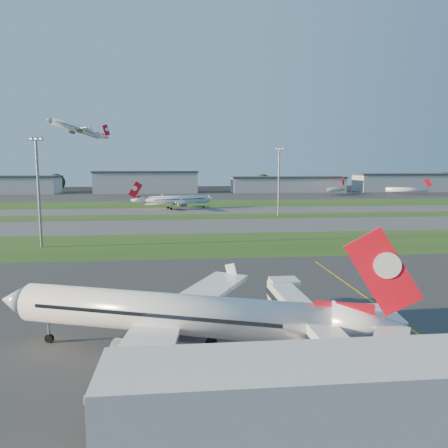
{
  "coord_description": "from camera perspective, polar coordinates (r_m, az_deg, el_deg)",
  "views": [
    {
      "loc": [
        -22.13,
        -53.86,
        19.43
      ],
      "look_at": [
        -12.9,
        37.35,
        7.0
      ],
      "focal_mm": 35.0,
      "sensor_mm": 36.0,
      "label": 1
    }
  ],
  "objects": [
    {
      "name": "yellow_line",
      "position": [
        63.36,
        20.26,
        -10.63
      ],
      "size": [
        0.25,
        60.0,
        0.02
      ],
      "primitive_type": "cube",
      "color": "gold",
      "rests_on": "ground"
    },
    {
      "name": "tree_mid_west",
      "position": [
        320.16,
        -5.42,
        5.25
      ],
      "size": [
        9.9,
        9.9,
        10.8
      ],
      "color": "black",
      "rests_on": "ground"
    },
    {
      "name": "hangar_far_east",
      "position": [
        356.28,
        24.13,
        4.99
      ],
      "size": [
        96.9,
        23.0,
        13.2
      ],
      "color": "#A0A3A8",
      "rests_on": "ground"
    },
    {
      "name": "light_mast_west",
      "position": [
        110.94,
        -23.09,
        4.72
      ],
      "size": [
        3.2,
        0.7,
        25.8
      ],
      "color": "gray",
      "rests_on": "ground"
    },
    {
      "name": "mini_jet_near",
      "position": [
        301.18,
        14.44,
        4.41
      ],
      "size": [
        19.98,
        22.81,
        9.48
      ],
      "rotation": [
        0.0,
        0.0,
        0.86
      ],
      "color": "white",
      "rests_on": "ground"
    },
    {
      "name": "taxiway_a",
      "position": [
        141.95,
        3.24,
        -0.16
      ],
      "size": [
        300.0,
        32.0,
        0.01
      ],
      "primitive_type": "cube",
      "color": "#515154",
      "rests_on": "ground"
    },
    {
      "name": "hangar_east",
      "position": [
        318.64,
        8.27,
        5.16
      ],
      "size": [
        81.6,
        23.0,
        11.2
      ],
      "color": "#A0A3A8",
      "rests_on": "ground"
    },
    {
      "name": "terminal_fragment",
      "position": [
        29.61,
        12.12,
        -23.92
      ],
      "size": [
        26.0,
        6.05,
        8.0
      ],
      "color": "silver",
      "rests_on": "ground"
    },
    {
      "name": "airliner_taxiing",
      "position": [
        195.05,
        -6.27,
        3.12
      ],
      "size": [
        34.93,
        29.42,
        11.23
      ],
      "rotation": [
        0.0,
        0.0,
        3.44
      ],
      "color": "white",
      "rests_on": "ground"
    },
    {
      "name": "light_mast_centre",
      "position": [
        166.13,
        7.18,
        6.07
      ],
      "size": [
        3.2,
        0.7,
        25.8
      ],
      "color": "gray",
      "rests_on": "ground"
    },
    {
      "name": "grass_strip_a",
      "position": [
        109.88,
        5.94,
        -2.5
      ],
      "size": [
        300.0,
        34.0,
        0.01
      ],
      "primitive_type": "cube",
      "color": "#254C19",
      "rests_on": "ground"
    },
    {
      "name": "grass_strip_c",
      "position": [
        220.83,
        -0.01,
        2.68
      ],
      "size": [
        300.0,
        40.0,
        0.01
      ],
      "primitive_type": "cube",
      "color": "#254C19",
      "rests_on": "ground"
    },
    {
      "name": "hangar_west",
      "position": [
        309.93,
        -10.06,
        5.42
      ],
      "size": [
        71.4,
        23.0,
        15.2
      ],
      "color": "#A0A3A8",
      "rests_on": "ground"
    },
    {
      "name": "apron_near",
      "position": [
        61.39,
        15.99,
        -11.04
      ],
      "size": [
        300.0,
        70.0,
        0.01
      ],
      "primitive_type": "cube",
      "color": "#333335",
      "rests_on": "ground"
    },
    {
      "name": "ground",
      "position": [
        61.39,
        15.99,
        -11.04
      ],
      "size": [
        700.0,
        700.0,
        0.0
      ],
      "primitive_type": "plane",
      "color": "black",
      "rests_on": "ground"
    },
    {
      "name": "taxiway_b",
      "position": [
        188.18,
        1.0,
        1.8
      ],
      "size": [
        300.0,
        26.0,
        0.01
      ],
      "primitive_type": "cube",
      "color": "#515154",
      "rests_on": "ground"
    },
    {
      "name": "grass_strip_b",
      "position": [
        166.49,
        1.9,
        1.02
      ],
      "size": [
        300.0,
        18.0,
        0.01
      ],
      "primitive_type": "cube",
      "color": "#254C19",
      "rests_on": "ground"
    },
    {
      "name": "mini_jet_far",
      "position": [
        312.05,
        22.77,
        4.16
      ],
      "size": [
        27.85,
        10.65,
        9.48
      ],
      "rotation": [
        0.0,
        0.0,
        -0.3
      ],
      "color": "white",
      "rests_on": "ground"
    },
    {
      "name": "tree_east",
      "position": [
        349.19,
        17.42,
        5.19
      ],
      "size": [
        10.45,
        10.45,
        11.4
      ],
      "color": "black",
      "rests_on": "ground"
    },
    {
      "name": "jet_bridge",
      "position": [
        43.38,
        11.44,
        -13.27
      ],
      "size": [
        4.2,
        26.9,
        6.2
      ],
      "color": "silver",
      "rests_on": "ground"
    },
    {
      "name": "apron_far",
      "position": [
        280.41,
        -1.24,
        3.75
      ],
      "size": [
        400.0,
        80.0,
        0.01
      ],
      "primitive_type": "cube",
      "color": "#333335",
      "rests_on": "ground"
    },
    {
      "name": "airliner_departing",
      "position": [
        264.9,
        -18.72,
        11.69
      ],
      "size": [
        29.53,
        25.57,
        10.66
      ],
      "rotation": [
        0.0,
        0.0,
        0.58
      ],
      "color": "white"
    },
    {
      "name": "tree_far_east",
      "position": [
        385.46,
        26.84,
        5.12
      ],
      "size": [
        12.65,
        12.65,
        13.8
      ],
      "color": "black",
      "rests_on": "ground"
    },
    {
      "name": "tree_west",
      "position": [
        335.79,
        -21.04,
        5.11
      ],
      "size": [
        12.1,
        12.1,
        13.2
      ],
      "color": "black",
      "rests_on": "ground"
    },
    {
      "name": "tree_mid_east",
      "position": [
        329.03,
        5.13,
        5.49
      ],
      "size": [
        11.55,
        11.55,
        12.6
      ],
      "color": "black",
      "rests_on": "ground"
    },
    {
      "name": "airliner_parked",
      "position": [
        45.44,
        -6.84,
        -11.67
      ],
      "size": [
        38.51,
        32.53,
        12.49
      ],
      "rotation": [
        0.0,
        0.0,
        -0.33
      ],
      "color": "white",
      "rests_on": "ground"
    }
  ]
}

